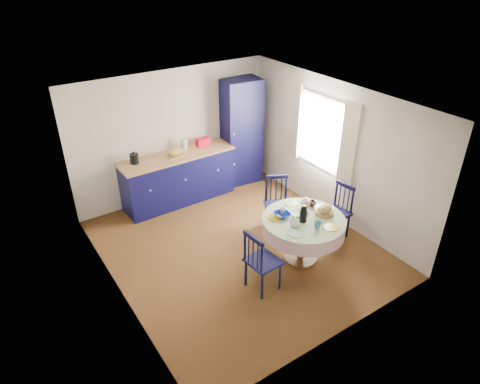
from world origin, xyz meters
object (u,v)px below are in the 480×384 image
object	(u,v)px
kitchen_counter	(178,177)
dining_table	(304,225)
pantry_cabinet	(241,132)
chair_right	(337,211)
mug_a	(294,223)
cobalt_bowl	(282,215)
mug_b	(317,225)
chair_far	(278,204)
mug_c	(312,204)
mug_d	(283,211)
chair_left	(261,261)

from	to	relation	value
kitchen_counter	dining_table	distance (m)	2.88
pantry_cabinet	chair_right	xyz separation A→B (m)	(0.20, -2.62, -0.60)
mug_a	dining_table	bearing A→B (deg)	15.22
kitchen_counter	cobalt_bowl	size ratio (longest dim) A/B	8.81
mug_b	mug_a	bearing A→B (deg)	138.59
kitchen_counter	chair_far	world-z (taller)	kitchen_counter
pantry_cabinet	chair_far	size ratio (longest dim) A/B	2.22
mug_b	mug_c	bearing A→B (deg)	55.44
kitchen_counter	mug_a	world-z (taller)	kitchen_counter
chair_right	mug_c	size ratio (longest dim) A/B	8.06
mug_b	mug_d	distance (m)	0.62
pantry_cabinet	chair_left	bearing A→B (deg)	-113.45
mug_b	dining_table	bearing A→B (deg)	88.55
chair_left	mug_d	size ratio (longest dim) A/B	10.45
pantry_cabinet	chair_far	xyz separation A→B (m)	(-0.50, -1.88, -0.59)
kitchen_counter	mug_c	size ratio (longest dim) A/B	18.73
mug_d	chair_right	bearing A→B (deg)	-5.78
pantry_cabinet	chair_left	size ratio (longest dim) A/B	2.18
dining_table	mug_b	size ratio (longest dim) A/B	11.55
pantry_cabinet	mug_d	world-z (taller)	pantry_cabinet
chair_right	cobalt_bowl	world-z (taller)	chair_right
dining_table	chair_left	xyz separation A→B (m)	(-0.95, -0.19, -0.15)
kitchen_counter	mug_c	world-z (taller)	kitchen_counter
kitchen_counter	pantry_cabinet	distance (m)	1.61
pantry_cabinet	mug_b	xyz separation A→B (m)	(-0.73, -3.10, -0.26)
pantry_cabinet	chair_right	size ratio (longest dim) A/B	2.27
chair_left	mug_d	bearing A→B (deg)	-61.76
mug_a	kitchen_counter	bearing A→B (deg)	100.36
kitchen_counter	mug_c	distance (m)	2.81
chair_left	chair_right	world-z (taller)	chair_left
mug_d	kitchen_counter	bearing A→B (deg)	103.56
mug_a	mug_d	xyz separation A→B (m)	(0.08, 0.37, -0.01)
chair_right	mug_a	size ratio (longest dim) A/B	7.12
dining_table	chair_right	size ratio (longest dim) A/B	1.33
pantry_cabinet	mug_a	size ratio (longest dim) A/B	16.19
kitchen_counter	mug_b	world-z (taller)	kitchen_counter
chair_right	cobalt_bowl	distance (m)	1.21
mug_a	mug_c	bearing A→B (deg)	24.93
chair_far	mug_b	size ratio (longest dim) A/B	8.89
kitchen_counter	mug_a	xyz separation A→B (m)	(0.52, -2.84, 0.32)
chair_far	mug_a	world-z (taller)	chair_far
mug_a	mug_d	bearing A→B (deg)	78.34
chair_right	mug_d	bearing A→B (deg)	-100.54
mug_a	cobalt_bowl	world-z (taller)	mug_a
chair_left	mug_b	world-z (taller)	chair_left
chair_far	mug_a	xyz separation A→B (m)	(-0.49, -0.99, 0.33)
chair_left	cobalt_bowl	world-z (taller)	chair_left
mug_b	cobalt_bowl	distance (m)	0.58
cobalt_bowl	kitchen_counter	bearing A→B (deg)	101.87
pantry_cabinet	chair_left	distance (m)	3.48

